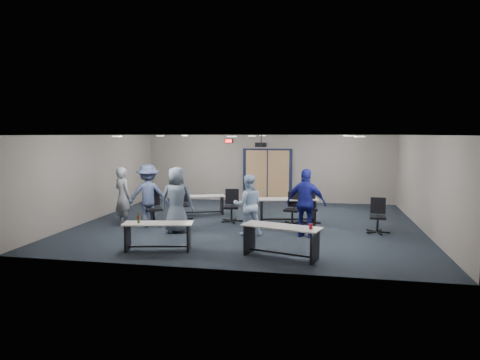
% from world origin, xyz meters
% --- Properties ---
extents(floor, '(10.00, 10.00, 0.00)m').
position_xyz_m(floor, '(0.00, 0.00, 0.00)').
color(floor, black).
rests_on(floor, ground).
extents(back_wall, '(10.00, 0.04, 2.70)m').
position_xyz_m(back_wall, '(0.00, 4.50, 1.35)').
color(back_wall, gray).
rests_on(back_wall, floor).
extents(front_wall, '(10.00, 0.04, 2.70)m').
position_xyz_m(front_wall, '(0.00, -4.50, 1.35)').
color(front_wall, gray).
rests_on(front_wall, floor).
extents(left_wall, '(0.04, 9.00, 2.70)m').
position_xyz_m(left_wall, '(-5.00, 0.00, 1.35)').
color(left_wall, gray).
rests_on(left_wall, floor).
extents(right_wall, '(0.04, 9.00, 2.70)m').
position_xyz_m(right_wall, '(5.00, 0.00, 1.35)').
color(right_wall, gray).
rests_on(right_wall, floor).
extents(ceiling, '(10.00, 9.00, 0.04)m').
position_xyz_m(ceiling, '(0.00, 0.00, 2.70)').
color(ceiling, silver).
rests_on(ceiling, back_wall).
extents(double_door, '(2.00, 0.07, 2.20)m').
position_xyz_m(double_door, '(0.00, 4.46, 1.05)').
color(double_door, black).
rests_on(double_door, back_wall).
extents(exit_sign, '(0.32, 0.07, 0.18)m').
position_xyz_m(exit_sign, '(-1.60, 4.44, 2.45)').
color(exit_sign, black).
rests_on(exit_sign, back_wall).
extents(ceiling_projector, '(0.35, 0.32, 0.37)m').
position_xyz_m(ceiling_projector, '(0.30, 0.50, 2.40)').
color(ceiling_projector, black).
rests_on(ceiling_projector, ceiling).
extents(ceiling_can_lights, '(6.24, 5.74, 0.02)m').
position_xyz_m(ceiling_can_lights, '(0.00, 0.25, 2.67)').
color(ceiling_can_lights, silver).
rests_on(ceiling_can_lights, ceiling).
extents(table_front_left, '(1.69, 0.85, 0.90)m').
position_xyz_m(table_front_left, '(-1.60, -3.36, 0.45)').
color(table_front_left, beige).
rests_on(table_front_left, floor).
extents(table_front_right, '(1.84, 1.05, 0.83)m').
position_xyz_m(table_front_right, '(1.31, -3.40, 0.49)').
color(table_front_right, beige).
rests_on(table_front_right, floor).
extents(table_back_left, '(1.69, 1.08, 0.65)m').
position_xyz_m(table_back_left, '(-1.84, 1.15, 0.44)').
color(table_back_left, beige).
rests_on(table_back_left, floor).
extents(table_back_right, '(1.92, 0.98, 0.74)m').
position_xyz_m(table_back_right, '(1.14, 0.43, 0.51)').
color(table_back_right, beige).
rests_on(table_back_right, floor).
extents(chair_back_a, '(0.85, 0.85, 1.04)m').
position_xyz_m(chair_back_a, '(-2.21, 0.18, 0.52)').
color(chair_back_a, black).
rests_on(chair_back_a, floor).
extents(chair_back_b, '(0.71, 0.71, 1.01)m').
position_xyz_m(chair_back_b, '(-0.58, 0.17, 0.51)').
color(chair_back_b, black).
rests_on(chair_back_b, floor).
extents(chair_back_c, '(0.75, 0.75, 0.98)m').
position_xyz_m(chair_back_c, '(1.31, 0.08, 0.49)').
color(chair_back_c, black).
rests_on(chair_back_c, floor).
extents(chair_back_d, '(0.73, 0.73, 1.00)m').
position_xyz_m(chair_back_d, '(1.81, 0.31, 0.50)').
color(chair_back_d, black).
rests_on(chair_back_d, floor).
extents(chair_loose_left, '(0.94, 0.94, 1.08)m').
position_xyz_m(chair_loose_left, '(-2.75, -0.78, 0.54)').
color(chair_loose_left, black).
rests_on(chair_loose_left, floor).
extents(chair_loose_right, '(0.67, 0.67, 0.97)m').
position_xyz_m(chair_loose_right, '(3.71, -0.56, 0.48)').
color(chair_loose_right, black).
rests_on(chair_loose_right, floor).
extents(person_gray, '(0.77, 0.68, 1.77)m').
position_xyz_m(person_gray, '(-3.59, -1.07, 0.89)').
color(person_gray, gray).
rests_on(person_gray, floor).
extents(person_plaid, '(0.94, 0.66, 1.83)m').
position_xyz_m(person_plaid, '(-1.78, -1.49, 0.92)').
color(person_plaid, '#505D6D').
rests_on(person_plaid, floor).
extents(person_lightblue, '(0.94, 0.82, 1.65)m').
position_xyz_m(person_lightblue, '(0.22, -1.44, 0.82)').
color(person_lightblue, '#C0DAFF').
rests_on(person_lightblue, floor).
extents(person_navy, '(1.15, 0.73, 1.82)m').
position_xyz_m(person_navy, '(1.77, -1.38, 0.91)').
color(person_navy, navy).
rests_on(person_navy, floor).
extents(person_back, '(1.34, 1.05, 1.83)m').
position_xyz_m(person_back, '(-2.95, -0.70, 0.92)').
color(person_back, '#3D496F').
rests_on(person_back, floor).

